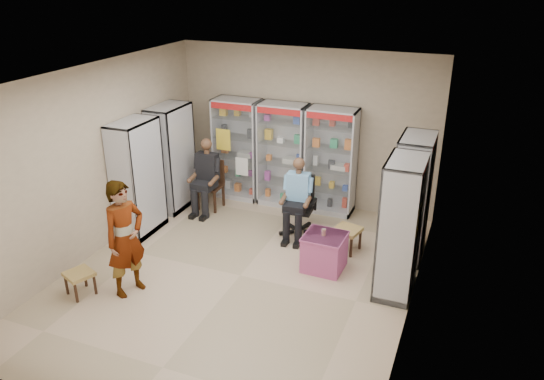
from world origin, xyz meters
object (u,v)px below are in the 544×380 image
at_px(seated_shopkeeper, 298,199).
at_px(cabinet_right_far, 412,198).
at_px(cabinet_back_mid, 283,155).
at_px(wooden_chair, 210,185).
at_px(woven_stool_a, 347,239).
at_px(pink_trunk, 324,252).
at_px(office_chair, 299,206).
at_px(cabinet_right_near, 400,228).
at_px(standing_man, 125,238).
at_px(cabinet_back_left, 238,149).
at_px(woven_stool_b, 80,283).
at_px(cabinet_left_far, 172,158).
at_px(cabinet_left_near, 137,178).
at_px(cabinet_back_right, 331,161).

bearing_deg(seated_shopkeeper, cabinet_right_far, -3.63).
height_order(cabinet_back_mid, wooden_chair, cabinet_back_mid).
height_order(wooden_chair, woven_stool_a, wooden_chair).
bearing_deg(pink_trunk, office_chair, 127.62).
distance_m(cabinet_right_near, standing_man, 3.81).
xyz_separation_m(cabinet_back_left, seated_shopkeeper, (1.67, -1.13, -0.33)).
bearing_deg(wooden_chair, woven_stool_b, -96.08).
distance_m(wooden_chair, standing_man, 2.99).
bearing_deg(office_chair, woven_stool_a, -20.80).
xyz_separation_m(cabinet_back_left, cabinet_right_far, (3.53, -1.13, 0.00)).
height_order(cabinet_back_left, cabinet_left_far, same).
relative_size(cabinet_back_mid, cabinet_right_far, 1.00).
relative_size(cabinet_back_left, office_chair, 1.91).
relative_size(cabinet_left_near, pink_trunk, 3.36).
relative_size(cabinet_back_left, cabinet_left_near, 1.00).
distance_m(cabinet_back_left, cabinet_back_right, 1.90).
relative_size(cabinet_right_near, wooden_chair, 2.13).
distance_m(cabinet_left_near, wooden_chair, 1.56).
height_order(cabinet_left_far, wooden_chair, cabinet_left_far).
relative_size(cabinet_back_right, cabinet_left_near, 1.00).
relative_size(cabinet_back_right, woven_stool_b, 5.60).
height_order(cabinet_right_far, cabinet_left_far, same).
relative_size(cabinet_back_right, standing_man, 1.17).
xyz_separation_m(seated_shopkeeper, pink_trunk, (0.75, -0.92, -0.38)).
relative_size(cabinet_back_left, cabinet_back_right, 1.00).
relative_size(cabinet_left_near, woven_stool_b, 5.60).
relative_size(cabinet_back_right, pink_trunk, 3.36).
distance_m(office_chair, woven_stool_a, 1.03).
bearing_deg(cabinet_right_near, cabinet_left_far, 73.75).
height_order(cabinet_back_right, standing_man, cabinet_back_right).
bearing_deg(cabinet_right_near, woven_stool_b, 113.38).
xyz_separation_m(cabinet_left_near, standing_man, (0.94, -1.65, -0.15)).
xyz_separation_m(cabinet_right_far, woven_stool_b, (-4.13, -2.89, -0.82)).
height_order(cabinet_left_near, standing_man, cabinet_left_near).
bearing_deg(cabinet_right_far, cabinet_back_right, 55.27).
height_order(cabinet_right_far, cabinet_left_near, same).
relative_size(woven_stool_a, woven_stool_b, 1.13).
relative_size(cabinet_back_mid, pink_trunk, 3.36).
bearing_deg(cabinet_back_right, woven_stool_a, -62.92).
xyz_separation_m(cabinet_right_far, wooden_chair, (-3.78, 0.40, -0.53)).
height_order(cabinet_left_far, cabinet_left_near, same).
bearing_deg(cabinet_back_right, cabinet_left_near, -144.35).
height_order(wooden_chair, office_chair, office_chair).
bearing_deg(cabinet_back_left, cabinet_left_near, -114.61).
height_order(cabinet_back_mid, cabinet_right_near, same).
xyz_separation_m(cabinet_back_left, cabinet_right_near, (3.53, -2.23, 0.00)).
height_order(cabinet_back_left, woven_stool_a, cabinet_back_left).
relative_size(cabinet_left_near, office_chair, 1.91).
bearing_deg(standing_man, cabinet_left_near, 47.51).
height_order(cabinet_back_left, cabinet_back_right, same).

